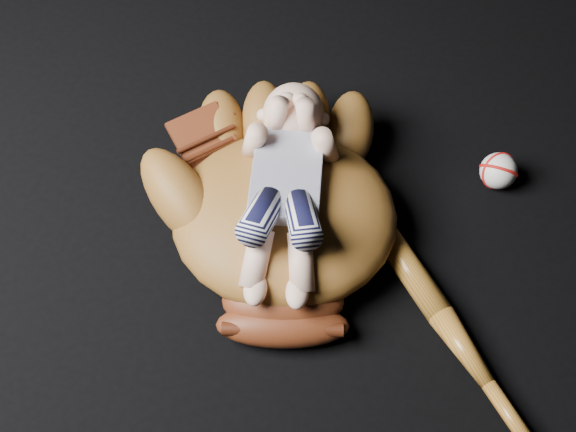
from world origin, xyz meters
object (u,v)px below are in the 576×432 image
at_px(baseball_glove, 284,210).
at_px(baseball_bat, 450,329).
at_px(newborn_baby, 285,190).
at_px(baseball, 499,171).

relative_size(baseball_glove, baseball_bat, 1.10).
xyz_separation_m(newborn_baby, baseball, (0.34, 0.21, -0.11)).
height_order(baseball_glove, baseball, baseball_glove).
relative_size(newborn_baby, baseball, 5.97).
height_order(baseball_bat, baseball, baseball).
distance_m(baseball_glove, newborn_baby, 0.06).
xyz_separation_m(baseball_glove, newborn_baby, (0.00, 0.00, 0.06)).
xyz_separation_m(newborn_baby, baseball_bat, (0.30, -0.11, -0.12)).
xyz_separation_m(baseball_glove, baseball_bat, (0.30, -0.11, -0.06)).
bearing_deg(baseball, baseball_glove, -148.18).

